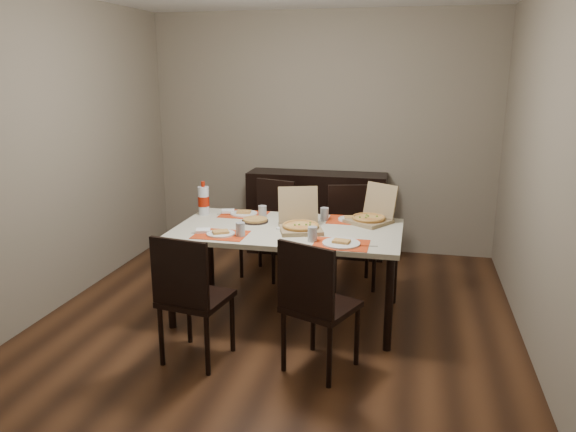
# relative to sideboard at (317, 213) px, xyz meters

# --- Properties ---
(ground) EXTENTS (3.80, 4.00, 0.02)m
(ground) POSITION_rel_sideboard_xyz_m (0.00, -1.78, -0.46)
(ground) COLOR #472815
(ground) RESTS_ON ground
(room_walls) EXTENTS (3.84, 4.02, 2.62)m
(room_walls) POSITION_rel_sideboard_xyz_m (0.00, -1.35, 1.28)
(room_walls) COLOR gray
(room_walls) RESTS_ON ground
(sideboard) EXTENTS (1.50, 0.40, 0.90)m
(sideboard) POSITION_rel_sideboard_xyz_m (0.00, 0.00, 0.00)
(sideboard) COLOR black
(sideboard) RESTS_ON ground
(dining_table) EXTENTS (1.80, 1.00, 0.75)m
(dining_table) POSITION_rel_sideboard_xyz_m (0.06, -1.69, 0.23)
(dining_table) COLOR beige
(dining_table) RESTS_ON ground
(chair_near_left) EXTENTS (0.48, 0.48, 0.93)m
(chair_near_left) POSITION_rel_sideboard_xyz_m (-0.41, -2.61, 0.06)
(chair_near_left) COLOR black
(chair_near_left) RESTS_ON ground
(chair_near_right) EXTENTS (0.55, 0.55, 0.93)m
(chair_near_right) POSITION_rel_sideboard_xyz_m (0.44, -2.55, 0.06)
(chair_near_right) COLOR black
(chair_near_right) RESTS_ON ground
(chair_far_left) EXTENTS (0.51, 0.51, 0.93)m
(chair_far_left) POSITION_rel_sideboard_xyz_m (-0.34, -0.75, 0.06)
(chair_far_left) COLOR black
(chair_far_left) RESTS_ON ground
(chair_far_right) EXTENTS (0.52, 0.52, 0.93)m
(chair_far_right) POSITION_rel_sideboard_xyz_m (0.48, -0.84, 0.06)
(chair_far_right) COLOR black
(chair_far_right) RESTS_ON ground
(setting_near_left) EXTENTS (0.44, 0.30, 0.11)m
(setting_near_left) POSITION_rel_sideboard_xyz_m (-0.38, -1.99, 0.32)
(setting_near_left) COLOR red
(setting_near_left) RESTS_ON dining_table
(setting_near_right) EXTENTS (0.52, 0.30, 0.11)m
(setting_near_right) POSITION_rel_sideboard_xyz_m (0.48, -2.02, 0.32)
(setting_near_right) COLOR red
(setting_near_right) RESTS_ON dining_table
(setting_far_left) EXTENTS (0.46, 0.30, 0.11)m
(setting_far_left) POSITION_rel_sideboard_xyz_m (-0.38, -1.37, 0.32)
(setting_far_left) COLOR red
(setting_far_left) RESTS_ON dining_table
(setting_far_right) EXTENTS (0.52, 0.30, 0.11)m
(setting_far_right) POSITION_rel_sideboard_xyz_m (0.47, -1.35, 0.32)
(setting_far_right) COLOR red
(setting_far_right) RESTS_ON dining_table
(napkin_loose) EXTENTS (0.15, 0.15, 0.02)m
(napkin_loose) POSITION_rel_sideboard_xyz_m (0.05, -1.73, 0.31)
(napkin_loose) COLOR white
(napkin_loose) RESTS_ON dining_table
(pizza_box_center) EXTENTS (0.42, 0.44, 0.32)m
(pizza_box_center) POSITION_rel_sideboard_xyz_m (0.17, -1.72, 0.35)
(pizza_box_center) COLOR #89734F
(pizza_box_center) RESTS_ON dining_table
(pizza_box_right) EXTENTS (0.44, 0.45, 0.31)m
(pizza_box_right) POSITION_rel_sideboard_xyz_m (0.69, -1.36, 0.35)
(pizza_box_right) COLOR #89734F
(pizza_box_right) RESTS_ON dining_table
(faina_plate) EXTENTS (0.22, 0.22, 0.03)m
(faina_plate) POSITION_rel_sideboard_xyz_m (-0.25, -1.56, 0.31)
(faina_plate) COLOR black
(faina_plate) RESTS_ON dining_table
(dip_bowl) EXTENTS (0.16, 0.16, 0.03)m
(dip_bowl) POSITION_rel_sideboard_xyz_m (0.11, -1.55, 0.32)
(dip_bowl) COLOR white
(dip_bowl) RESTS_ON dining_table
(soda_bottle) EXTENTS (0.10, 0.10, 0.30)m
(soda_bottle) POSITION_rel_sideboard_xyz_m (-0.76, -1.42, 0.43)
(soda_bottle) COLOR silver
(soda_bottle) RESTS_ON dining_table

